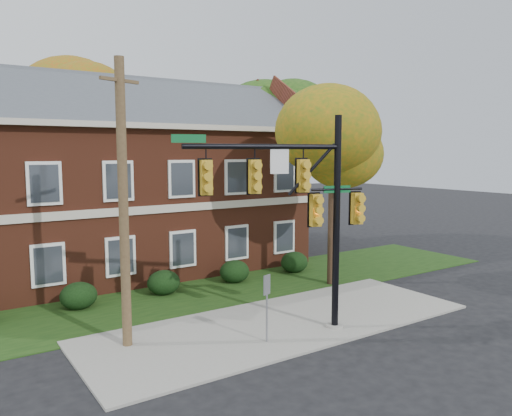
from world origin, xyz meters
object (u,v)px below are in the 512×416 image
tree_near_right (339,137)px  tree_far_rear (98,107)px  utility_pole (123,204)px  hedge_left (79,296)px  tree_right_rear (289,118)px  hedge_center (164,283)px  hedge_right (234,271)px  hedge_far_right (294,262)px  traffic_signal (301,200)px  sign_post (267,297)px  apartment_building (119,172)px

tree_near_right → tree_far_rear: size_ratio=0.74×
utility_pole → tree_far_rear: bearing=55.6°
utility_pole → hedge_left: bearing=73.2°
tree_right_rear → hedge_left: bearing=-157.6°
tree_far_rear → utility_pole: 18.89m
hedge_center → hedge_right: bearing=0.0°
hedge_far_right → tree_near_right: (0.22, -2.83, 6.14)m
utility_pole → hedge_center: bearing=35.4°
hedge_center → traffic_signal: traffic_signal is taller
tree_near_right → hedge_right: bearing=142.7°
tree_near_right → tree_right_rear: size_ratio=0.81×
tree_far_rear → tree_right_rear: bearing=-35.0°
hedge_left → traffic_signal: size_ratio=0.19×
hedge_left → tree_near_right: 12.68m
tree_far_rear → traffic_signal: (0.57, -19.87, -4.37)m
tree_right_rear → sign_post: 18.15m
apartment_building → tree_right_rear: size_ratio=1.77×
traffic_signal → utility_pole: bearing=172.2°
tree_far_rear → hedge_right: bearing=-80.6°
hedge_right → traffic_signal: traffic_signal is taller
apartment_building → utility_pole: 10.48m
traffic_signal → hedge_far_right: bearing=67.3°
apartment_building → sign_post: size_ratio=8.48×
hedge_left → utility_pole: (0.26, -4.70, 3.92)m
apartment_building → hedge_center: bearing=-90.0°
hedge_far_right → sign_post: size_ratio=0.63×
hedge_left → hedge_far_right: 10.50m
tree_far_rear → sign_post: bearing=-92.4°
hedge_center → traffic_signal: bearing=-74.3°
hedge_left → tree_far_rear: size_ratio=0.12×
hedge_left → hedge_far_right: same height
hedge_center → traffic_signal: size_ratio=0.19×
hedge_right → sign_post: 7.56m
hedge_far_right → traffic_signal: traffic_signal is taller
apartment_building → hedge_far_right: (7.00, -5.25, -4.46)m
tree_right_rear → hedge_far_right: bearing=-125.2°
hedge_left → tree_far_rear: 16.25m
hedge_far_right → tree_near_right: tree_near_right is taller
tree_right_rear → sign_post: (-10.81, -12.98, -6.62)m
tree_right_rear → hedge_center: bearing=-151.6°
hedge_left → tree_near_right: tree_near_right is taller
hedge_center → utility_pole: utility_pole is taller
apartment_building → traffic_signal: (1.91, -12.03, -0.52)m
utility_pole → apartment_building: bearing=52.0°
hedge_center → hedge_far_right: (7.00, 0.00, 0.00)m
tree_right_rear → traffic_signal: (-9.41, -12.89, -3.65)m
tree_near_right → apartment_building: bearing=131.8°
hedge_right → tree_far_rear: size_ratio=0.12×
hedge_far_right → tree_far_rear: (-5.66, 13.09, 8.32)m
hedge_center → hedge_left: bearing=180.0°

